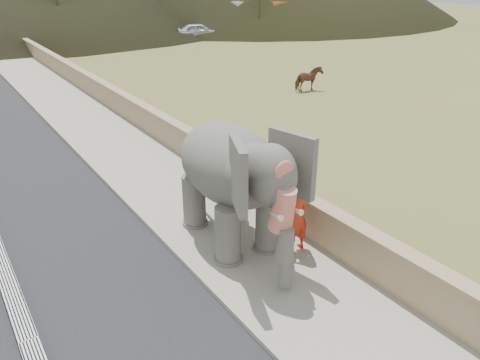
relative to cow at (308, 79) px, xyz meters
name	(u,v)px	position (x,y,z in m)	size (l,w,h in m)	color
ground	(265,269)	(-12.02, -12.18, -0.67)	(160.00, 160.00, 0.00)	olive
walkway	(112,142)	(-12.02, -2.18, -0.59)	(3.00, 120.00, 0.15)	#9E9687
parapet	(150,123)	(-10.37, -2.18, -0.12)	(0.30, 120.00, 1.10)	tan
cow	(308,79)	(0.00, 0.00, 0.00)	(0.72, 1.58, 1.33)	brown
distant_car	(199,31)	(5.11, 21.35, 0.05)	(1.70, 4.23, 1.44)	silver
bus_white	(266,14)	(14.89, 23.80, 0.88)	(2.50, 11.00, 3.10)	white
bus_orange	(311,15)	(18.26, 20.29, 0.88)	(2.50, 11.00, 3.10)	#CB6123
elephant_and_man	(230,181)	(-12.00, -10.71, 1.00)	(2.52, 4.39, 3.06)	slate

